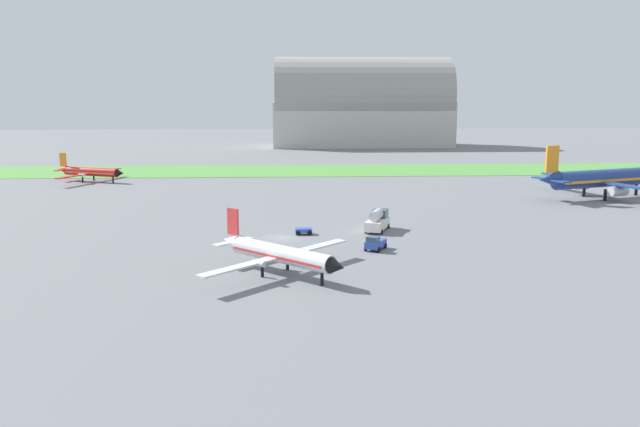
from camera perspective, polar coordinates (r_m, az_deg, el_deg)
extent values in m
plane|color=slate|center=(92.86, -3.40, -2.15)|extent=(600.00, 600.00, 0.00)
cube|color=#549342|center=(175.24, -3.20, 3.77)|extent=(360.00, 28.00, 0.08)
cylinder|color=navy|center=(139.26, 23.40, 2.84)|extent=(22.53, 10.80, 3.46)
cone|color=navy|center=(130.11, 19.33, 2.83)|extent=(5.19, 4.41, 3.12)
cube|color=orange|center=(139.29, 23.39, 2.74)|extent=(21.37, 10.45, 0.48)
cube|color=navy|center=(144.23, 21.07, 2.99)|extent=(7.10, 14.99, 0.35)
cube|color=navy|center=(133.76, 25.49, 2.15)|extent=(7.10, 14.99, 0.35)
cylinder|color=#B7BABF|center=(142.43, 21.78, 2.35)|extent=(4.20, 3.05, 1.90)
cylinder|color=#B7BABF|center=(135.74, 24.61, 1.79)|extent=(4.20, 3.05, 1.90)
cube|color=orange|center=(130.12, 19.63, 4.51)|extent=(2.81, 1.33, 5.04)
cube|color=navy|center=(132.17, 18.90, 2.93)|extent=(3.25, 4.79, 0.28)
cube|color=navy|center=(128.92, 20.18, 2.68)|extent=(3.25, 4.79, 0.28)
cylinder|color=black|center=(146.49, 25.91, 1.86)|extent=(0.62, 0.62, 2.20)
cylinder|color=black|center=(140.41, 22.08, 1.82)|extent=(0.62, 0.62, 2.20)
cylinder|color=black|center=(136.63, 23.66, 1.49)|extent=(0.62, 0.62, 2.20)
cylinder|color=silver|center=(73.43, -3.40, -3.56)|extent=(11.87, 11.69, 2.03)
cone|color=black|center=(68.11, 1.47, -4.65)|extent=(2.84, 2.84, 1.99)
cone|color=silver|center=(79.47, -7.77, -2.37)|extent=(3.31, 3.30, 1.83)
cube|color=red|center=(73.47, -3.40, -3.67)|extent=(11.31, 11.15, 0.28)
cube|color=silver|center=(77.72, -0.70, -3.03)|extent=(8.84, 8.97, 0.20)
cube|color=silver|center=(70.10, -6.87, -4.59)|extent=(8.84, 8.97, 0.20)
cylinder|color=#B7BABF|center=(75.90, -1.40, -3.36)|extent=(1.62, 1.60, 0.65)
cylinder|color=#B7BABF|center=(71.00, -5.34, -4.37)|extent=(1.62, 1.60, 0.65)
cube|color=red|center=(78.68, -7.62, -0.72)|extent=(1.48, 1.45, 3.25)
cube|color=silver|center=(80.10, -6.81, -2.29)|extent=(2.86, 2.88, 0.16)
cube|color=silver|center=(78.29, -8.36, -2.62)|extent=(2.86, 2.88, 0.16)
cylinder|color=black|center=(69.84, 0.18, -5.74)|extent=(0.37, 0.37, 1.42)
cylinder|color=black|center=(75.93, -2.86, -4.43)|extent=(0.37, 0.37, 1.42)
cylinder|color=black|center=(73.22, -5.07, -5.02)|extent=(0.37, 0.37, 1.42)
cylinder|color=red|center=(161.21, -19.36, 3.46)|extent=(13.94, 7.32, 1.98)
cone|color=black|center=(156.35, -17.09, 3.39)|extent=(2.58, 2.56, 1.94)
cone|color=red|center=(166.53, -21.60, 3.61)|extent=(3.25, 2.72, 1.78)
cube|color=orange|center=(161.22, -19.35, 3.41)|extent=(13.22, 7.05, 0.28)
cube|color=red|center=(165.73, -18.28, 3.58)|extent=(5.48, 10.60, 0.20)
cube|color=red|center=(157.34, -20.70, 3.09)|extent=(5.48, 10.60, 0.20)
cylinder|color=#B7BABF|center=(163.85, -18.54, 3.49)|extent=(1.71, 1.20, 0.63)
cylinder|color=#B7BABF|center=(158.47, -20.09, 3.18)|extent=(1.71, 1.20, 0.63)
cube|color=orange|center=(166.04, -21.55, 4.40)|extent=(1.74, 0.91, 3.17)
cube|color=red|center=(167.32, -21.18, 3.65)|extent=(2.17, 3.02, 0.16)
cube|color=red|center=(165.24, -21.81, 3.53)|extent=(2.17, 3.02, 0.16)
cylinder|color=black|center=(157.74, -17.64, 2.80)|extent=(0.36, 0.36, 1.39)
cylinder|color=black|center=(163.53, -19.16, 2.97)|extent=(0.36, 0.36, 1.39)
cylinder|color=black|center=(160.52, -20.04, 2.79)|extent=(0.36, 0.36, 1.39)
cube|color=#334FB2|center=(85.93, 4.89, -2.64)|extent=(3.30, 4.02, 0.90)
cube|color=#334C60|center=(84.84, 4.65, -2.26)|extent=(1.95, 1.86, 0.70)
cylinder|color=black|center=(84.58, 5.15, -3.17)|extent=(0.55, 0.73, 0.70)
cylinder|color=black|center=(85.21, 4.01, -3.06)|extent=(0.55, 0.73, 0.70)
cylinder|color=black|center=(86.89, 5.73, -2.82)|extent=(0.55, 0.73, 0.70)
cylinder|color=black|center=(87.49, 4.62, -2.71)|extent=(0.55, 0.73, 0.70)
cube|color=white|center=(97.82, 5.04, -0.90)|extent=(4.59, 6.93, 1.40)
cylinder|color=silver|center=(96.80, 4.95, -0.14)|extent=(2.72, 3.89, 1.54)
cube|color=#334C60|center=(99.32, 5.29, 0.03)|extent=(2.73, 2.91, 1.20)
cylinder|color=black|center=(100.40, 4.67, -1.01)|extent=(0.49, 0.74, 0.70)
cylinder|color=black|center=(99.88, 6.00, -1.10)|extent=(0.49, 0.74, 0.70)
cylinder|color=black|center=(96.07, 4.02, -1.52)|extent=(0.49, 0.74, 0.70)
cylinder|color=black|center=(95.52, 5.42, -1.61)|extent=(0.49, 0.74, 0.70)
cube|color=#334FB2|center=(94.98, -1.44, -1.47)|extent=(2.43, 1.54, 0.55)
cylinder|color=black|center=(95.81, -0.96, -1.53)|extent=(0.70, 0.26, 0.70)
cylinder|color=black|center=(94.34, -0.91, -1.72)|extent=(0.70, 0.26, 0.70)
cylinder|color=black|center=(95.74, -1.96, -1.54)|extent=(0.70, 0.26, 0.70)
cylinder|color=black|center=(94.27, -1.93, -1.73)|extent=(0.70, 0.26, 0.70)
cube|color=#BCB7B2|center=(260.50, 3.66, 7.82)|extent=(69.45, 26.27, 17.41)
cylinder|color=gray|center=(260.25, 3.68, 10.31)|extent=(68.06, 28.90, 28.90)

